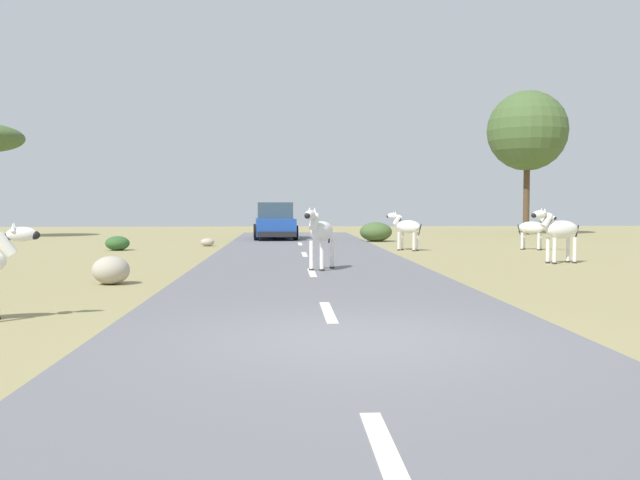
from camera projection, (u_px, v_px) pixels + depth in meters
ground_plane at (354, 342)px, 8.27m from camera, size 90.00×90.00×0.00m
road at (339, 340)px, 8.25m from camera, size 6.00×64.00×0.05m
lane_markings at (346, 356)px, 7.26m from camera, size 0.16×56.00×0.01m
zebra_0 at (321, 232)px, 16.90m from camera, size 0.93×1.56×1.56m
zebra_1 at (559, 230)px, 19.34m from camera, size 1.62×0.80×1.58m
zebra_2 at (534, 228)px, 25.14m from camera, size 1.24×1.05×1.36m
zebra_4 at (406, 227)px, 24.81m from camera, size 1.24×1.19×1.44m
car_0 at (275, 222)px, 32.54m from camera, size 2.19×4.42×1.74m
tree_4 at (527, 131)px, 38.12m from camera, size 4.47×4.47×8.06m
bush_0 at (376, 232)px, 31.07m from camera, size 1.47×1.33×0.88m
bush_3 at (117, 243)px, 24.93m from camera, size 0.88×0.79×0.53m
rock_0 at (111, 270)px, 14.25m from camera, size 0.78×0.72×0.60m
rock_1 at (207, 242)px, 27.52m from camera, size 0.56×0.46×0.32m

